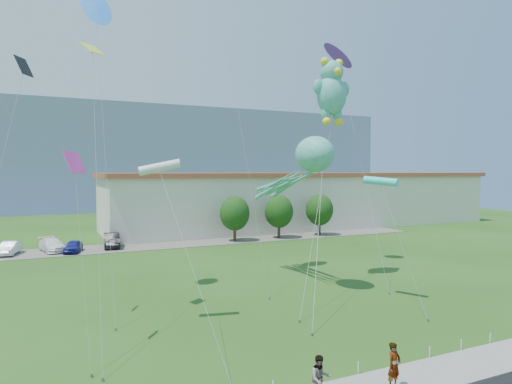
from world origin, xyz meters
The scene contains 23 objects.
ground centered at (0.00, 0.00, 0.00)m, with size 160.00×160.00×0.00m, color #204914.
parking_strip centered at (0.00, 35.00, 0.03)m, with size 70.00×6.00×0.06m, color #59544C.
hill_ridge centered at (0.00, 120.00, 12.50)m, with size 160.00×50.00×25.00m, color slate.
warehouse centered at (26.00, 44.00, 4.12)m, with size 61.00×15.00×8.20m.
rope_fence centered at (0.00, -1.30, 0.25)m, with size 26.05×0.05×0.50m.
tree_near centered at (10.00, 34.00, 3.39)m, with size 3.60×3.60×5.47m.
tree_mid centered at (16.00, 34.00, 3.39)m, with size 3.60×3.60×5.47m.
tree_far centered at (22.00, 34.00, 3.39)m, with size 3.60×3.60×5.47m.
pedestrian_left centered at (1.32, -3.07, 0.98)m, with size 0.64×0.42×1.77m, color gray.
pedestrian_right centered at (-1.78, -2.68, 0.93)m, with size 0.81×0.63×1.67m, color gray.
parked_car_silver centered at (-13.93, 35.38, 0.72)m, with size 1.39×3.99×1.31m, color silver.
parked_car_white centered at (-10.02, 35.53, 0.74)m, with size 1.91×4.70×1.36m, color white.
parked_car_blue centered at (-8.05, 34.04, 0.67)m, with size 1.44×3.59×1.22m, color navy.
parked_car_black centered at (-4.00, 35.60, 0.84)m, with size 1.64×4.71×1.55m, color black.
octopus_kite centered at (6.27, 12.05, 8.71)m, with size 5.98×14.78×10.86m.
teddy_bear_kite centered at (9.36, 12.97, 14.62)m, with size 8.98×8.76×17.05m.
small_kite_cyan centered at (8.81, 6.60, 7.75)m, with size 0.50×5.43×8.24m.
small_kite_purple centered at (12.80, 16.87, 18.05)m, with size 3.21×10.14×19.23m.
small_kite_pink centered at (-9.39, 6.01, 7.98)m, with size 1.29×3.96×9.28m.
small_kite_yellow centered at (-8.20, 9.62, 13.16)m, with size 1.32×8.94×15.67m.
small_kite_black centered at (-11.93, 10.56, 12.26)m, with size 3.71×4.48×14.44m.
small_kite_white centered at (-5.05, 7.98, 8.57)m, with size 1.14×9.41×9.09m.
small_kite_blue centered at (-7.40, 15.13, 18.58)m, with size 1.80×7.76×19.76m.
Camera 1 is at (-10.76, -16.35, 8.44)m, focal length 32.00 mm.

